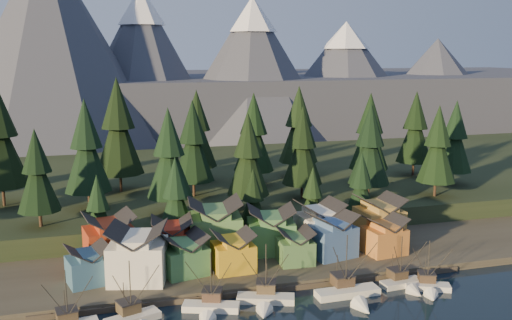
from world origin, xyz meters
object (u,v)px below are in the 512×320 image
object	(u,v)px
house_back_1	(172,239)
boat_5	(405,277)
house_front_0	(88,263)
boat_2	(210,301)
house_front_1	(138,252)
boat_6	(429,281)
boat_1	(135,311)
boat_3	(265,293)
boat_4	(351,287)
house_back_0	(110,237)

from	to	relation	value
house_back_1	boat_5	bearing A→B (deg)	-22.97
house_front_0	house_back_1	bearing A→B (deg)	8.83
boat_2	house_front_1	world-z (taller)	house_front_1
boat_2	house_back_1	distance (m)	22.35
house_front_0	boat_5	bearing A→B (deg)	-28.86
house_front_0	boat_6	bearing A→B (deg)	-30.46
boat_1	boat_3	distance (m)	22.11
boat_4	boat_5	distance (m)	11.76
boat_4	boat_6	bearing A→B (deg)	-4.63
boat_6	house_front_1	distance (m)	53.27
house_front_1	boat_5	bearing A→B (deg)	-1.24
boat_1	boat_5	size ratio (longest dim) A/B	1.08
boat_2	house_front_0	world-z (taller)	boat_2
boat_2	house_back_0	size ratio (longest dim) A/B	1.04
boat_4	boat_6	xyz separation A→B (m)	(15.00, -0.93, -0.20)
boat_1	house_front_0	distance (m)	17.35
boat_2	boat_6	size ratio (longest dim) A/B	1.09
boat_3	house_back_0	bearing A→B (deg)	156.45
boat_4	house_front_1	world-z (taller)	house_front_1
boat_2	boat_3	size ratio (longest dim) A/B	0.97
boat_5	boat_6	world-z (taller)	boat_5
boat_2	boat_4	bearing A→B (deg)	16.59
boat_4	boat_6	size ratio (longest dim) A/B	1.27
boat_1	boat_5	bearing A→B (deg)	-18.19
boat_3	house_back_0	xyz separation A→B (m)	(-25.10, 23.46, 4.66)
boat_1	house_front_0	xyz separation A→B (m)	(-7.15, 15.52, 2.98)
boat_1	boat_6	distance (m)	52.27
boat_3	house_back_0	size ratio (longest dim) A/B	1.08
boat_2	house_front_0	xyz separation A→B (m)	(-19.43, 14.78, 3.14)
boat_3	house_front_1	bearing A→B (deg)	166.64
boat_4	boat_5	xyz separation A→B (m)	(11.64, 1.72, -0.11)
house_front_0	house_back_0	distance (m)	10.19
boat_1	boat_3	size ratio (longest dim) A/B	0.99
boat_5	house_back_1	bearing A→B (deg)	146.34
house_back_0	house_front_1	bearing A→B (deg)	-75.66
boat_3	house_front_1	size ratio (longest dim) A/B	0.95
boat_1	boat_4	world-z (taller)	boat_4
boat_2	house_front_0	bearing A→B (deg)	162.31
house_front_1	boat_4	bearing A→B (deg)	-8.39
boat_3	boat_6	bearing A→B (deg)	14.30
boat_4	house_back_0	world-z (taller)	house_back_0
house_front_0	house_back_0	size ratio (longest dim) A/B	0.80
house_back_1	boat_2	bearing A→B (deg)	-76.21
boat_3	house_front_0	size ratio (longest dim) A/B	1.34
house_front_0	boat_4	bearing A→B (deg)	-34.39
boat_1	boat_2	world-z (taller)	boat_1
boat_6	boat_4	bearing A→B (deg)	-161.70
boat_1	house_back_0	distance (m)	25.31
boat_6	house_front_1	xyz separation A→B (m)	(-50.59, 15.94, 4.95)
boat_1	boat_3	xyz separation A→B (m)	(22.07, 1.25, -0.12)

